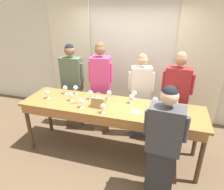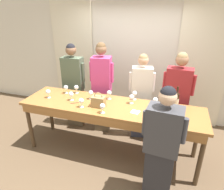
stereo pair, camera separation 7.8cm
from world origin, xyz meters
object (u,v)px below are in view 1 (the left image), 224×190
object	(u,v)px
wine_glass_front_right	(71,95)
wine_glass_center_left	(109,93)
wine_glass_back_mid	(173,111)
host_pouring	(163,145)
wine_glass_back_left	(155,100)
tasting_bar	(110,111)
wine_glass_center_right	(76,88)
wine_glass_center_mid	(91,93)
wine_glass_back_right	(65,88)
wine_glass_front_mid	(134,93)
handbag	(99,102)
wine_glass_near_host	(47,93)
guest_pink_top	(101,88)
guest_striped_shirt	(175,99)
guest_olive_jacket	(73,86)
wine_bottle	(176,98)
wine_glass_by_handbag	(81,101)
wine_glass_front_left	(103,107)
wine_glass_by_bottle	(132,97)
guest_cream_sweater	(140,96)

from	to	relation	value
wine_glass_front_right	wine_glass_center_left	size ratio (longest dim) A/B	1.00
wine_glass_back_mid	host_pouring	bearing A→B (deg)	-99.21
wine_glass_back_left	tasting_bar	bearing A→B (deg)	-163.23
wine_glass_center_right	wine_glass_center_left	bearing A→B (deg)	-4.71
wine_glass_center_mid	wine_glass_back_right	size ratio (longest dim) A/B	1.00
host_pouring	wine_glass_front_mid	bearing A→B (deg)	119.90
wine_glass_front_mid	wine_glass_center_left	bearing A→B (deg)	-165.32
handbag	wine_glass_back_left	size ratio (longest dim) A/B	1.59
wine_glass_front_right	wine_glass_back_mid	distance (m)	1.69
wine_glass_center_mid	wine_glass_near_host	size ratio (longest dim) A/B	1.00
wine_glass_center_left	guest_pink_top	xyz separation A→B (m)	(-0.31, 0.45, -0.11)
wine_glass_back_left	guest_pink_top	world-z (taller)	guest_pink_top
tasting_bar	guest_pink_top	size ratio (longest dim) A/B	1.63
wine_glass_back_mid	wine_glass_back_right	xyz separation A→B (m)	(-1.93, 0.35, 0.00)
wine_glass_back_mid	guest_striped_shirt	bearing A→B (deg)	86.33
wine_glass_front_right	guest_olive_jacket	size ratio (longest dim) A/B	0.09
wine_glass_back_left	wine_glass_back_mid	bearing A→B (deg)	-48.73
wine_glass_center_mid	wine_glass_center_right	bearing A→B (deg)	157.06
tasting_bar	wine_glass_back_left	world-z (taller)	wine_glass_back_left
wine_bottle	wine_glass_by_handbag	distance (m)	1.53
handbag	wine_glass_front_left	size ratio (longest dim) A/B	1.59
wine_bottle	wine_glass_back_right	size ratio (longest dim) A/B	2.19
wine_glass_back_mid	wine_glass_by_bottle	xyz separation A→B (m)	(-0.67, 0.31, 0.00)
wine_glass_front_mid	wine_bottle	bearing A→B (deg)	-3.45
wine_bottle	wine_glass_back_left	bearing A→B (deg)	-160.66
wine_bottle	wine_glass_by_bottle	size ratio (longest dim) A/B	2.19
tasting_bar	wine_glass_front_right	size ratio (longest dim) A/B	19.25
wine_glass_near_host	wine_glass_by_bottle	distance (m)	1.47
wine_glass_front_mid	guest_striped_shirt	xyz separation A→B (m)	(0.71, 0.33, -0.16)
wine_glass_back_right	wine_glass_by_bottle	world-z (taller)	same
wine_glass_front_left	guest_olive_jacket	bearing A→B (deg)	136.35
wine_glass_back_right	wine_glass_front_left	bearing A→B (deg)	-28.61
wine_bottle	wine_glass_front_mid	xyz separation A→B (m)	(-0.69, 0.04, -0.02)
wine_glass_front_left	wine_glass_back_right	distance (m)	1.04
handbag	guest_striped_shirt	size ratio (longest dim) A/B	0.14
wine_glass_front_mid	guest_cream_sweater	world-z (taller)	guest_cream_sweater
wine_glass_back_left	wine_glass_near_host	bearing A→B (deg)	-172.49
wine_glass_front_right	wine_glass_back_right	bearing A→B (deg)	135.09
guest_striped_shirt	wine_glass_by_handbag	bearing A→B (deg)	-148.95
wine_glass_back_mid	wine_glass_near_host	bearing A→B (deg)	177.91
wine_bottle	wine_glass_front_right	world-z (taller)	wine_bottle
wine_glass_by_bottle	guest_cream_sweater	distance (m)	0.54
wine_glass_front_mid	wine_glass_center_right	size ratio (longest dim) A/B	1.00
wine_bottle	wine_glass_center_left	distance (m)	1.12
wine_glass_center_left	wine_glass_back_left	xyz separation A→B (m)	(0.80, -0.04, 0.00)
wine_glass_front_mid	wine_glass_center_mid	size ratio (longest dim) A/B	1.00
guest_striped_shirt	wine_glass_front_left	bearing A→B (deg)	-138.30
wine_glass_center_left	wine_glass_center_right	world-z (taller)	same
wine_glass_near_host	guest_olive_jacket	world-z (taller)	guest_olive_jacket
wine_glass_front_left	wine_glass_near_host	bearing A→B (deg)	168.67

